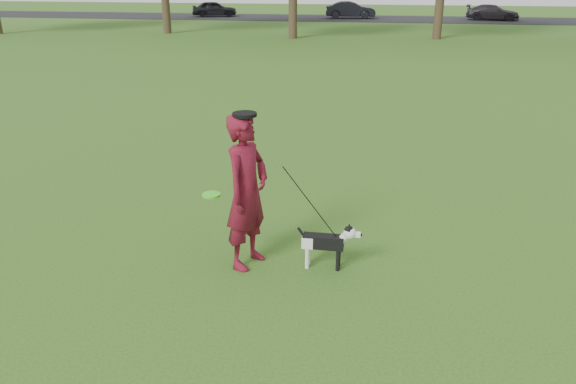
% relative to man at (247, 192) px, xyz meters
% --- Properties ---
extents(ground, '(120.00, 120.00, 0.00)m').
position_rel_man_xyz_m(ground, '(0.48, 0.47, -1.01)').
color(ground, '#285116').
rests_on(ground, ground).
extents(road, '(120.00, 7.00, 0.02)m').
position_rel_man_xyz_m(road, '(0.48, 40.47, -1.00)').
color(road, black).
rests_on(road, ground).
extents(man, '(0.70, 0.85, 2.01)m').
position_rel_man_xyz_m(man, '(0.00, 0.00, 0.00)').
color(man, '#520B1C').
rests_on(man, ground).
extents(dog, '(0.83, 0.17, 0.63)m').
position_rel_man_xyz_m(dog, '(1.04, 0.05, -0.62)').
color(dog, black).
rests_on(dog, ground).
extents(car_left, '(3.90, 2.43, 1.24)m').
position_rel_man_xyz_m(car_left, '(-12.36, 40.47, -0.37)').
color(car_left, black).
rests_on(car_left, road).
extents(car_mid, '(4.02, 1.74, 1.29)m').
position_rel_man_xyz_m(car_mid, '(-1.18, 40.47, -0.34)').
color(car_mid, black).
rests_on(car_mid, road).
extents(car_right, '(4.15, 2.30, 1.14)m').
position_rel_man_xyz_m(car_right, '(9.65, 40.47, -0.42)').
color(car_right, black).
rests_on(car_right, road).
extents(man_held_items, '(1.70, 0.39, 1.60)m').
position_rel_man_xyz_m(man_held_items, '(0.76, -0.01, -0.05)').
color(man_held_items, '#3EE71D').
rests_on(man_held_items, ground).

